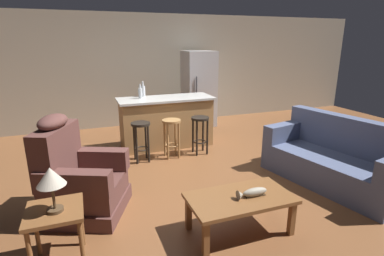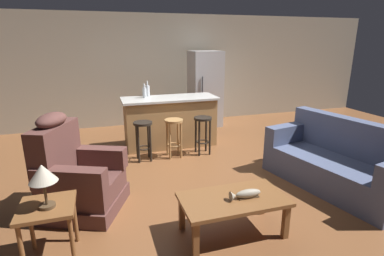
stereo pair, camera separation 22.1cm
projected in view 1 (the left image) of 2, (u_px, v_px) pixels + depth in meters
ground_plane at (190, 172)px, 4.70m from camera, size 12.00×12.00×0.00m
back_wall at (145, 71)px, 7.15m from camera, size 12.00×0.05×2.60m
coffee_table at (240, 201)px, 3.14m from camera, size 1.10×0.60×0.42m
fish_figurine at (252, 193)px, 3.11m from camera, size 0.34×0.10×0.10m
couch at (335, 160)px, 4.28m from camera, size 1.21×2.03×0.94m
recliner_near_lamp at (79, 180)px, 3.49m from camera, size 1.11×1.11×1.20m
end_table at (55, 219)px, 2.65m from camera, size 0.48×0.48×0.56m
table_lamp at (51, 179)px, 2.51m from camera, size 0.24×0.24×0.41m
kitchen_island at (166, 122)px, 5.78m from camera, size 1.80×0.70×0.95m
bar_stool_left at (141, 135)px, 5.01m from camera, size 0.32×0.32×0.68m
bar_stool_middle at (172, 131)px, 5.19m from camera, size 0.32×0.32×0.68m
bar_stool_right at (200, 128)px, 5.37m from camera, size 0.32×0.32×0.68m
refrigerator at (199, 89)px, 7.13m from camera, size 0.70×0.69×1.76m
bottle_tall_green at (143, 91)px, 5.73m from camera, size 0.09×0.09×0.29m
bottle_short_amber at (140, 93)px, 5.56m from camera, size 0.07×0.07×0.27m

